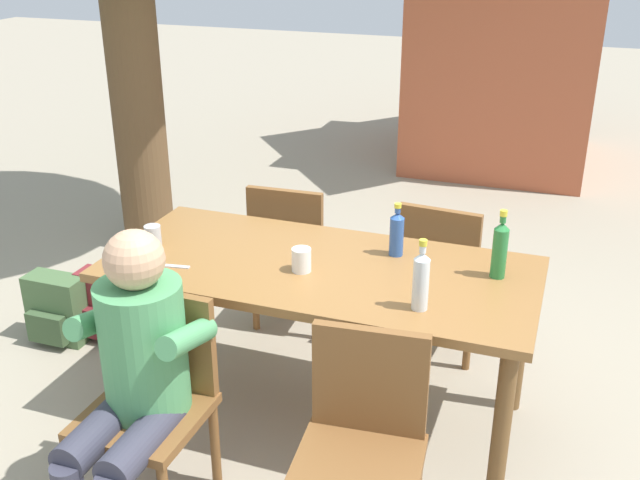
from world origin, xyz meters
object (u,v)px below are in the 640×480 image
Objects in this scene: chair_near_left at (154,392)px; table_knife at (159,265)px; bottle_blue at (397,233)px; person_in_white_shirt at (134,371)px; dining_table at (320,284)px; chair_far_right at (442,270)px; bottle_green at (500,249)px; backpack_by_near_side at (57,310)px; cup_steel at (153,236)px; backpack_by_far_side at (107,307)px; brick_kiosk at (513,3)px; chair_far_left at (293,248)px; bottle_clear at (421,280)px; chair_near_right at (362,440)px; cup_white at (301,260)px.

chair_near_left is 0.61m from table_knife.
chair_near_left is 1.24m from bottle_blue.
person_in_white_shirt is at bearing -124.00° from bottle_blue.
dining_table is 0.86m from chair_far_right.
bottle_green is 0.78× the size of backpack_by_near_side.
bottle_blue reaches higher than cup_steel.
person_in_white_shirt is at bearing -49.60° from backpack_by_far_side.
brick_kiosk reaches higher than person_in_white_shirt.
bottle_blue reaches higher than chair_far_left.
bottle_blue reaches higher than table_knife.
backpack_by_near_side is (-1.59, 0.13, -0.50)m from dining_table.
bottle_blue is at bearing -104.56° from chair_far_right.
bottle_clear reaches higher than chair_far_left.
chair_far_left is 2.88× the size of bottle_green.
chair_far_left is at bearing 120.13° from dining_table.
bottle_blue is at bearing 25.93° from table_knife.
bottle_green is at bearing -83.80° from brick_kiosk.
bottle_blue is (-0.46, 0.07, -0.02)m from bottle_green.
cup_steel reaches higher than chair_near_right.
chair_near_left is at bearing -119.70° from cup_white.
chair_near_right is at bearing -53.76° from cup_white.
backpack_by_near_side is at bearing 156.94° from chair_near_right.
chair_far_right is 0.31× the size of brick_kiosk.
cup_steel is 0.04× the size of brick_kiosk.
backpack_by_near_side is 0.27m from backpack_by_far_side.
chair_near_right is 2.05m from backpack_by_far_side.
table_knife reaches higher than backpack_by_near_side.
chair_near_right is at bearing -59.99° from chair_far_left.
person_in_white_shirt reaches higher than chair_far_right.
bottle_clear is at bearing -122.91° from bottle_green.
cup_steel is at bearing -114.64° from chair_far_left.
bottle_blue is at bearing 15.30° from cup_steel.
bottle_green reaches higher than chair_far_left.
backpack_by_near_side is at bearing -179.57° from bottle_green.
brick_kiosk is at bearing 86.41° from dining_table.
backpack_by_near_side is (-0.93, 0.37, -0.60)m from table_knife.
chair_far_left is 0.74× the size of person_in_white_shirt.
person_in_white_shirt is 1.51m from backpack_by_far_side.
chair_near_left is 0.20m from person_in_white_shirt.
chair_far_left is at bearing 120.01° from chair_near_right.
bottle_clear is at bearing -25.71° from dining_table.
chair_near_right reaches higher than backpack_by_far_side.
chair_near_right is 1.03m from bottle_blue.
chair_near_right is 3.52× the size of bottle_blue.
cup_white is at bearing 60.30° from chair_near_left.
chair_far_left is at bearing 89.91° from chair_near_left.
bottle_clear reaches higher than backpack_by_far_side.
cup_white is at bearing 14.96° from table_knife.
cup_white reaches higher than chair_far_right.
cup_white is at bearing -94.23° from brick_kiosk.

